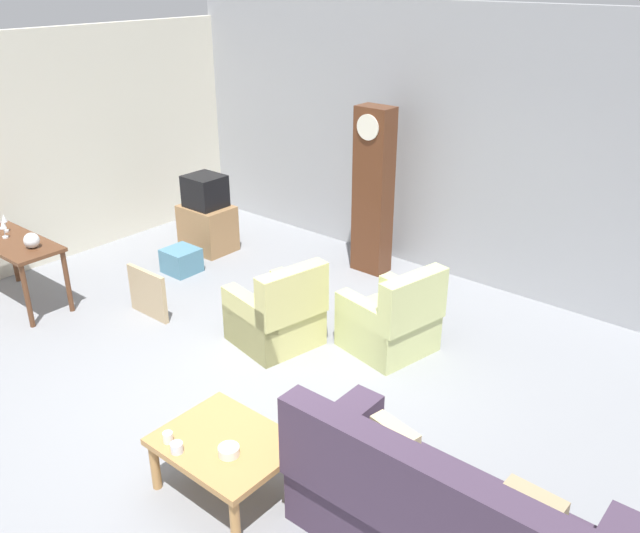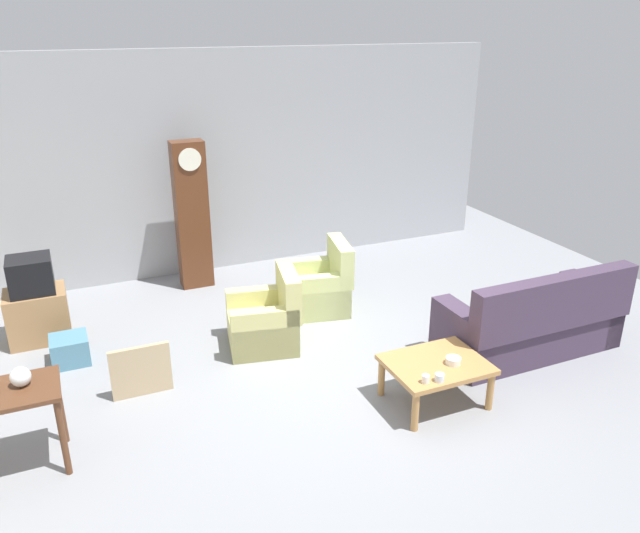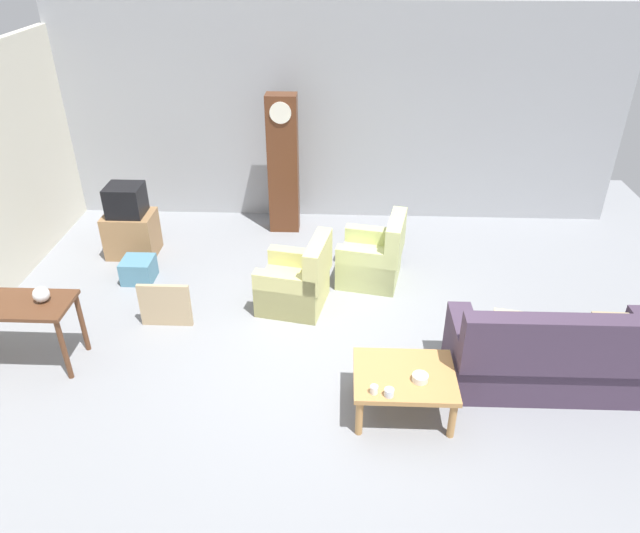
# 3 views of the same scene
# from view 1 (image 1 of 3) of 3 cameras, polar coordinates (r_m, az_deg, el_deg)

# --- Properties ---
(ground_plane) EXTENTS (10.40, 10.40, 0.00)m
(ground_plane) POSITION_cam_1_polar(r_m,az_deg,el_deg) (6.09, -6.36, -11.34)
(ground_plane) COLOR gray
(garage_door_wall) EXTENTS (8.40, 0.16, 3.20)m
(garage_door_wall) POSITION_cam_1_polar(r_m,az_deg,el_deg) (8.09, 11.92, 9.98)
(garage_door_wall) COLOR #9EA0A5
(garage_door_wall) RESTS_ON ground_plane
(pegboard_wall_left) EXTENTS (0.12, 6.40, 2.88)m
(pegboard_wall_left) POSITION_cam_1_polar(r_m,az_deg,el_deg) (8.95, -24.21, 8.69)
(pegboard_wall_left) COLOR beige
(pegboard_wall_left) RESTS_ON ground_plane
(couch_floral) EXTENTS (2.11, 0.89, 1.04)m
(couch_floral) POSITION_cam_1_polar(r_m,az_deg,el_deg) (4.54, 10.71, -20.80)
(couch_floral) COLOR #423347
(couch_floral) RESTS_ON ground_plane
(armchair_olive_near) EXTENTS (0.92, 0.90, 0.92)m
(armchair_olive_near) POSITION_cam_1_polar(r_m,az_deg,el_deg) (6.75, -3.69, -4.31)
(armchair_olive_near) COLOR #CCC67A
(armchair_olive_near) RESTS_ON ground_plane
(armchair_olive_far) EXTENTS (0.92, 0.90, 0.92)m
(armchair_olive_far) POSITION_cam_1_polar(r_m,az_deg,el_deg) (6.67, 6.15, -4.80)
(armchair_olive_far) COLOR #C7CF85
(armchair_olive_far) RESTS_ON ground_plane
(coffee_table_wood) EXTENTS (0.96, 0.76, 0.45)m
(coffee_table_wood) POSITION_cam_1_polar(r_m,az_deg,el_deg) (5.00, -8.08, -15.12)
(coffee_table_wood) COLOR #B27F47
(coffee_table_wood) RESTS_ON ground_plane
(console_table_dark) EXTENTS (1.30, 0.56, 0.77)m
(console_table_dark) POSITION_cam_1_polar(r_m,az_deg,el_deg) (8.15, -24.71, 1.30)
(console_table_dark) COLOR #56331E
(console_table_dark) RESTS_ON ground_plane
(grandfather_clock) EXTENTS (0.44, 0.30, 2.07)m
(grandfather_clock) POSITION_cam_1_polar(r_m,az_deg,el_deg) (8.15, 4.57, 6.43)
(grandfather_clock) COLOR #562D19
(grandfather_clock) RESTS_ON ground_plane
(tv_stand_cabinet) EXTENTS (0.68, 0.52, 0.62)m
(tv_stand_cabinet) POSITION_cam_1_polar(r_m,az_deg,el_deg) (9.12, -9.60, 3.29)
(tv_stand_cabinet) COLOR #997047
(tv_stand_cabinet) RESTS_ON ground_plane
(tv_crt) EXTENTS (0.48, 0.44, 0.42)m
(tv_crt) POSITION_cam_1_polar(r_m,az_deg,el_deg) (8.95, -9.83, 6.39)
(tv_crt) COLOR black
(tv_crt) RESTS_ON tv_stand_cabinet
(framed_picture_leaning) EXTENTS (0.60, 0.05, 0.55)m
(framed_picture_leaning) POSITION_cam_1_polar(r_m,az_deg,el_deg) (7.52, -14.55, -2.24)
(framed_picture_leaning) COLOR tan
(framed_picture_leaning) RESTS_ON ground_plane
(storage_box_blue) EXTENTS (0.40, 0.39, 0.31)m
(storage_box_blue) POSITION_cam_1_polar(r_m,az_deg,el_deg) (8.56, -11.79, 0.51)
(storage_box_blue) COLOR teal
(storage_box_blue) RESTS_ON ground_plane
(glass_dome_cloche) EXTENTS (0.17, 0.17, 0.17)m
(glass_dome_cloche) POSITION_cam_1_polar(r_m,az_deg,el_deg) (7.79, -23.48, 2.06)
(glass_dome_cloche) COLOR silver
(glass_dome_cloche) RESTS_ON console_table_dark
(cup_white_porcelain) EXTENTS (0.07, 0.07, 0.08)m
(cup_white_porcelain) POSITION_cam_1_polar(r_m,az_deg,el_deg) (4.99, -12.90, -14.08)
(cup_white_porcelain) COLOR white
(cup_white_porcelain) RESTS_ON coffee_table_wood
(cup_blue_rimmed) EXTENTS (0.09, 0.09, 0.08)m
(cup_blue_rimmed) POSITION_cam_1_polar(r_m,az_deg,el_deg) (4.89, -12.17, -14.94)
(cup_blue_rimmed) COLOR silver
(cup_blue_rimmed) RESTS_ON coffee_table_wood
(bowl_white_stacked) EXTENTS (0.15, 0.15, 0.07)m
(bowl_white_stacked) POSITION_cam_1_polar(r_m,az_deg,el_deg) (4.81, -7.82, -15.38)
(bowl_white_stacked) COLOR white
(bowl_white_stacked) RESTS_ON coffee_table_wood
(wine_glass_mid) EXTENTS (0.06, 0.06, 0.22)m
(wine_glass_mid) POSITION_cam_1_polar(r_m,az_deg,el_deg) (8.37, -25.44, 3.61)
(wine_glass_mid) COLOR silver
(wine_glass_mid) RESTS_ON console_table_dark
(wine_glass_short) EXTENTS (0.07, 0.07, 0.21)m
(wine_glass_short) POSITION_cam_1_polar(r_m,az_deg,el_deg) (8.18, -25.51, 3.12)
(wine_glass_short) COLOR silver
(wine_glass_short) RESTS_ON console_table_dark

